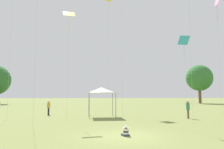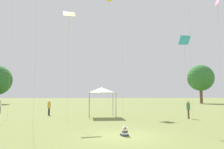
{
  "view_description": "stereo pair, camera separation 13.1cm",
  "coord_description": "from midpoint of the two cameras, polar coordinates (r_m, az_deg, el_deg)",
  "views": [
    {
      "loc": [
        -1.72,
        -11.94,
        2.2
      ],
      "look_at": [
        0.05,
        6.73,
        3.97
      ],
      "focal_mm": 35.0,
      "sensor_mm": 36.0,
      "label": 1
    },
    {
      "loc": [
        -1.59,
        -11.95,
        2.2
      ],
      "look_at": [
        0.05,
        6.73,
        3.97
      ],
      "focal_mm": 35.0,
      "sensor_mm": 36.0,
      "label": 2
    }
  ],
  "objects": [
    {
      "name": "distant_tree_1",
      "position": [
        62.74,
        22.18,
        -0.84
      ],
      "size": [
        6.93,
        6.93,
        10.24
      ],
      "color": "brown",
      "rests_on": "ground"
    },
    {
      "name": "person_standing_2",
      "position": [
        22.0,
        19.47,
        -8.21
      ],
      "size": [
        0.44,
        0.44,
        1.66
      ],
      "rotation": [
        0.0,
        0.0,
        2.48
      ],
      "color": "brown",
      "rests_on": "ground"
    },
    {
      "name": "kite_0",
      "position": [
        30.6,
        18.53,
        8.22
      ],
      "size": [
        1.36,
        0.96,
        9.92
      ],
      "rotation": [
        0.0,
        0.0,
        2.34
      ],
      "color": "#339EDB",
      "rests_on": "ground"
    },
    {
      "name": "kite_8",
      "position": [
        34.24,
        -0.65,
        18.29
      ],
      "size": [
        1.15,
        0.97,
        17.14
      ],
      "rotation": [
        0.0,
        0.0,
        2.87
      ],
      "color": "yellow",
      "rests_on": "ground"
    },
    {
      "name": "person_standing_0",
      "position": [
        29.92,
        -27.15,
        -7.21
      ],
      "size": [
        0.45,
        0.45,
        1.6
      ],
      "rotation": [
        0.0,
        0.0,
        4.92
      ],
      "color": "#282D42",
      "rests_on": "ground"
    },
    {
      "name": "kite_3",
      "position": [
        21.04,
        -10.97,
        14.64
      ],
      "size": [
        1.22,
        1.05,
        9.96
      ],
      "rotation": [
        0.0,
        0.0,
        5.7
      ],
      "color": "yellow",
      "rests_on": "ground"
    },
    {
      "name": "seated_toddler",
      "position": [
        12.21,
        3.7,
        -14.7
      ],
      "size": [
        0.45,
        0.52,
        0.54
      ],
      "rotation": [
        0.0,
        0.0,
        0.23
      ],
      "color": "#383D56",
      "rests_on": "ground"
    },
    {
      "name": "ground_plane",
      "position": [
        12.26,
        2.94,
        -15.72
      ],
      "size": [
        300.0,
        300.0,
        0.0
      ],
      "primitive_type": "plane",
      "color": "olive"
    },
    {
      "name": "kite_4",
      "position": [
        28.25,
        26.04,
        15.22
      ],
      "size": [
        0.3,
        0.76,
        13.03
      ],
      "rotation": [
        0.0,
        0.0,
        3.98
      ],
      "color": "pink",
      "rests_on": "ground"
    },
    {
      "name": "canopy_tent",
      "position": [
        22.29,
        -2.47,
        -4.21
      ],
      "size": [
        2.9,
        2.9,
        2.97
      ],
      "rotation": [
        0.0,
        0.0,
        0.02
      ],
      "color": "white",
      "rests_on": "ground"
    },
    {
      "name": "person_standing_1",
      "position": [
        25.27,
        -15.97,
        -8.04
      ],
      "size": [
        0.42,
        0.42,
        1.58
      ],
      "rotation": [
        0.0,
        0.0,
        2.87
      ],
      "color": "black",
      "rests_on": "ground"
    }
  ]
}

